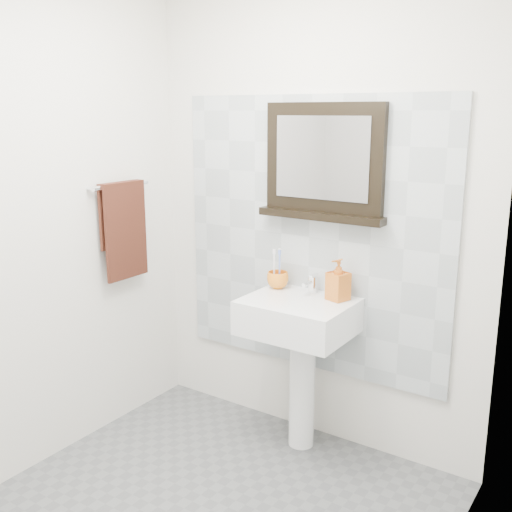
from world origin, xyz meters
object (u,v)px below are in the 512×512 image
at_px(toothbrush_cup, 278,280).
at_px(soap_dispenser, 338,280).
at_px(pedestal_sink, 299,333).
at_px(framed_mirror, 324,164).
at_px(hand_towel, 124,223).

relative_size(toothbrush_cup, soap_dispenser, 0.55).
xyz_separation_m(pedestal_sink, framed_mirror, (0.02, 0.19, 0.87)).
xyz_separation_m(pedestal_sink, soap_dispenser, (0.17, 0.10, 0.29)).
height_order(pedestal_sink, hand_towel, hand_towel).
height_order(pedestal_sink, toothbrush_cup, pedestal_sink).
bearing_deg(pedestal_sink, framed_mirror, 82.64).
xyz_separation_m(toothbrush_cup, hand_towel, (-0.80, -0.36, 0.29)).
distance_m(framed_mirror, hand_towel, 1.17).
bearing_deg(framed_mirror, hand_towel, -156.81).
xyz_separation_m(soap_dispenser, framed_mirror, (-0.14, 0.08, 0.58)).
relative_size(toothbrush_cup, hand_towel, 0.22).
bearing_deg(framed_mirror, soap_dispenser, -29.65).
bearing_deg(pedestal_sink, toothbrush_cup, 151.47).
bearing_deg(framed_mirror, pedestal_sink, -97.36).
bearing_deg(toothbrush_cup, framed_mirror, 18.73).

